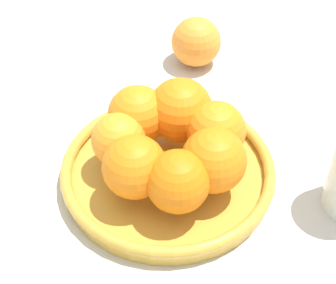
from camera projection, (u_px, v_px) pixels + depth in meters
The scene contains 4 objects.
ground_plane at pixel (168, 179), 0.72m from camera, with size 4.00×4.00×0.00m, color beige.
fruit_bowl at pixel (168, 171), 0.71m from camera, with size 0.27×0.27×0.03m.
orange_pile at pixel (171, 141), 0.68m from camera, with size 0.20×0.19×0.08m.
stray_orange at pixel (196, 42), 0.88m from camera, with size 0.08×0.08×0.08m, color orange.
Camera 1 is at (-0.48, -0.07, 0.54)m, focal length 60.00 mm.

